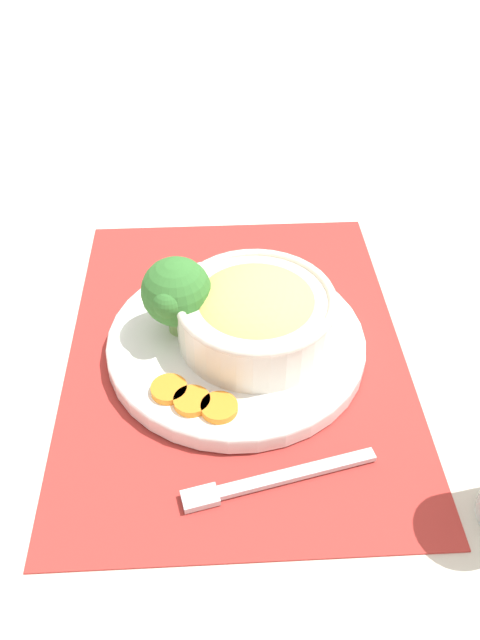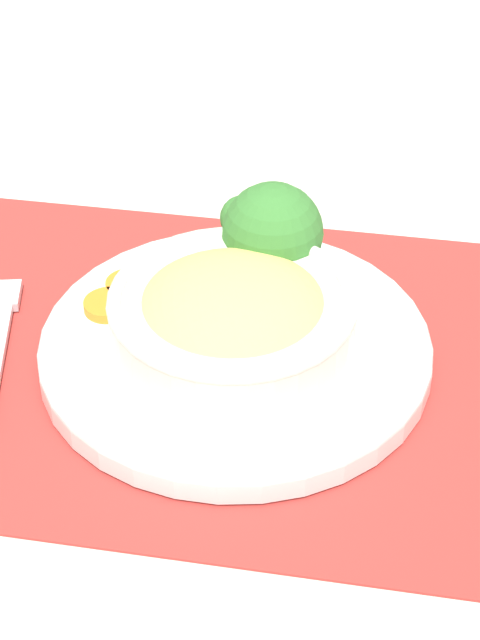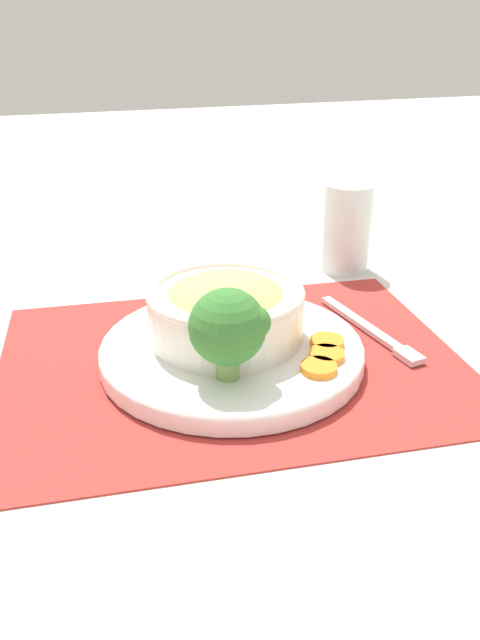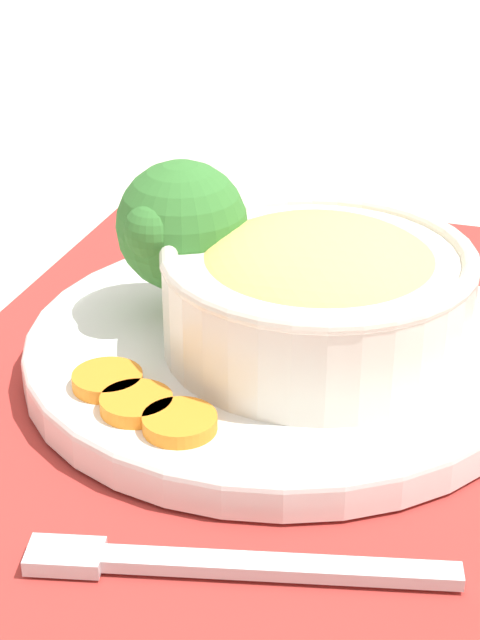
# 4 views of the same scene
# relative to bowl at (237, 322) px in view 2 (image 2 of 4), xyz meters

# --- Properties ---
(ground_plane) EXTENTS (4.00, 4.00, 0.00)m
(ground_plane) POSITION_rel_bowl_xyz_m (-0.00, 0.02, -0.05)
(ground_plane) COLOR beige
(placemat) EXTENTS (0.52, 0.41, 0.00)m
(placemat) POSITION_rel_bowl_xyz_m (-0.00, 0.02, -0.05)
(placemat) COLOR #B2332D
(placemat) RESTS_ON ground_plane
(plate) EXTENTS (0.28, 0.28, 0.02)m
(plate) POSITION_rel_bowl_xyz_m (-0.00, 0.02, -0.04)
(plate) COLOR white
(plate) RESTS_ON placemat
(bowl) EXTENTS (0.17, 0.17, 0.07)m
(bowl) POSITION_rel_bowl_xyz_m (0.00, 0.00, 0.00)
(bowl) COLOR silver
(bowl) RESTS_ON plate
(broccoli_floret) EXTENTS (0.07, 0.07, 0.09)m
(broccoli_floret) POSITION_rel_bowl_xyz_m (0.02, 0.08, 0.02)
(broccoli_floret) COLOR #759E51
(broccoli_floret) RESTS_ON plate
(carrot_slice_near) EXTENTS (0.04, 0.04, 0.01)m
(carrot_slice_near) POSITION_rel_bowl_xyz_m (-0.07, 0.10, -0.03)
(carrot_slice_near) COLOR orange
(carrot_slice_near) RESTS_ON plate
(carrot_slice_middle) EXTENTS (0.04, 0.04, 0.01)m
(carrot_slice_middle) POSITION_rel_bowl_xyz_m (-0.09, 0.08, -0.03)
(carrot_slice_middle) COLOR orange
(carrot_slice_middle) RESTS_ON plate
(carrot_slice_far) EXTENTS (0.04, 0.04, 0.01)m
(carrot_slice_far) POSITION_rel_bowl_xyz_m (-0.10, 0.05, -0.03)
(carrot_slice_far) COLOR orange
(carrot_slice_far) RESTS_ON plate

